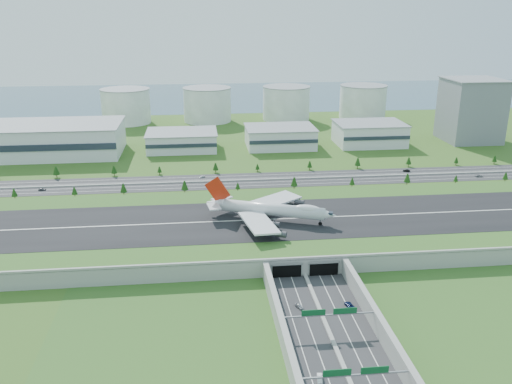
{
  "coord_description": "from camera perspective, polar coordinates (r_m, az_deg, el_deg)",
  "views": [
    {
      "loc": [
        -46.33,
        -266.83,
        115.74
      ],
      "look_at": [
        -13.14,
        35.0,
        11.95
      ],
      "focal_mm": 38.0,
      "sensor_mm": 36.0,
      "label": 1
    }
  ],
  "objects": [
    {
      "name": "fuel_tank_b",
      "position": [
        585.25,
        -5.14,
        9.13
      ],
      "size": [
        50.0,
        50.0,
        35.0
      ],
      "primitive_type": "cylinder",
      "color": "silver",
      "rests_on": "ground"
    },
    {
      "name": "car_7",
      "position": [
        389.64,
        -5.72,
        1.61
      ],
      "size": [
        4.9,
        3.34,
        1.32
      ],
      "primitive_type": "imported",
      "rotation": [
        0.0,
        0.0,
        -1.21
      ],
      "color": "silver",
      "rests_on": "ground"
    },
    {
      "name": "hangar_mid_c",
      "position": [
        492.83,
        11.83,
        6.02
      ],
      "size": [
        58.0,
        42.0,
        19.0
      ],
      "primitive_type": "cube",
      "color": "silver",
      "rests_on": "ground"
    },
    {
      "name": "sign_gantry_far",
      "position": [
        180.81,
        10.45,
        -18.49
      ],
      "size": [
        38.7,
        0.7,
        9.8
      ],
      "color": "gray",
      "rests_on": "ground"
    },
    {
      "name": "car_4",
      "position": [
        387.52,
        -21.6,
        0.27
      ],
      "size": [
        4.99,
        2.48,
        1.63
      ],
      "primitive_type": "imported",
      "rotation": [
        0.0,
        0.0,
        1.69
      ],
      "color": "#5E5D62",
      "rests_on": "ground"
    },
    {
      "name": "sign_gantry_near",
      "position": [
        208.55,
        7.71,
        -12.76
      ],
      "size": [
        38.7,
        0.7,
        9.8
      ],
      "color": "gray",
      "rests_on": "ground"
    },
    {
      "name": "hangar_west",
      "position": [
        479.69,
        -21.14,
        5.17
      ],
      "size": [
        120.0,
        60.0,
        25.0
      ],
      "primitive_type": "cube",
      "color": "silver",
      "rests_on": "ground"
    },
    {
      "name": "fuel_tank_c",
      "position": [
        593.01,
        3.2,
        9.31
      ],
      "size": [
        50.0,
        50.0,
        35.0
      ],
      "primitive_type": "cylinder",
      "color": "silver",
      "rests_on": "ground"
    },
    {
      "name": "fuel_tank_a",
      "position": [
        589.76,
        -13.52,
        8.77
      ],
      "size": [
        50.0,
        50.0,
        35.0
      ],
      "primitive_type": "cylinder",
      "color": "silver",
      "rests_on": "ground"
    },
    {
      "name": "airfield_deck",
      "position": [
        292.84,
        3.31,
        -3.57
      ],
      "size": [
        520.0,
        100.0,
        9.2
      ],
      "color": "gray",
      "rests_on": "ground"
    },
    {
      "name": "car_0",
      "position": [
        225.0,
        4.58,
        -11.89
      ],
      "size": [
        3.51,
        4.96,
        1.57
      ],
      "primitive_type": "imported",
      "rotation": [
        0.0,
        0.0,
        0.4
      ],
      "color": "#A7A7AC",
      "rests_on": "ground"
    },
    {
      "name": "hangar_mid_a",
      "position": [
        469.68,
        -7.81,
        5.37
      ],
      "size": [
        58.0,
        42.0,
        15.0
      ],
      "primitive_type": "cube",
      "color": "silver",
      "rests_on": "ground"
    },
    {
      "name": "car_1",
      "position": [
        188.21,
        6.72,
        -18.88
      ],
      "size": [
        2.45,
        4.96,
        1.56
      ],
      "primitive_type": "imported",
      "rotation": [
        0.0,
        0.0,
        -0.17
      ],
      "color": "white",
      "rests_on": "ground"
    },
    {
      "name": "car_6",
      "position": [
        421.31,
        22.42,
        1.59
      ],
      "size": [
        5.7,
        3.0,
        1.53
      ],
      "primitive_type": "imported",
      "rotation": [
        0.0,
        0.0,
        1.49
      ],
      "color": "#A5A5A9",
      "rests_on": "ground"
    },
    {
      "name": "bay_water",
      "position": [
        757.16,
        -2.74,
        10.06
      ],
      "size": [
        1200.0,
        260.0,
        0.06
      ],
      "primitive_type": "cube",
      "color": "#365668",
      "rests_on": "ground"
    },
    {
      "name": "ground",
      "position": [
        294.52,
        3.3,
        -4.3
      ],
      "size": [
        1200.0,
        1200.0,
        0.0
      ],
      "primitive_type": "plane",
      "color": "#295119",
      "rests_on": "ground"
    },
    {
      "name": "hangar_mid_b",
      "position": [
        474.64,
        2.54,
        5.79
      ],
      "size": [
        58.0,
        42.0,
        17.0
      ],
      "primitive_type": "cube",
      "color": "silver",
      "rests_on": "ground"
    },
    {
      "name": "tree_row",
      "position": [
        383.06,
        1.94,
        2.01
      ],
      "size": [
        498.16,
        48.72,
        8.44
      ],
      "color": "#3D2819",
      "rests_on": "ground"
    },
    {
      "name": "boeing_747",
      "position": [
        287.23,
        1.47,
        -1.82
      ],
      "size": [
        68.23,
        63.25,
        22.24
      ],
      "rotation": [
        0.0,
        0.0,
        -0.38
      ],
      "color": "silver",
      "rests_on": "airfield_deck"
    },
    {
      "name": "car_5",
      "position": [
        417.2,
        15.56,
        2.19
      ],
      "size": [
        5.43,
        3.2,
        1.69
      ],
      "primitive_type": "imported",
      "rotation": [
        0.0,
        0.0,
        -1.86
      ],
      "color": "black",
      "rests_on": "ground"
    },
    {
      "name": "office_tower",
      "position": [
        530.8,
        21.7,
        7.98
      ],
      "size": [
        46.0,
        46.0,
        55.0
      ],
      "primitive_type": "cube",
      "color": "slate",
      "rests_on": "ground"
    },
    {
      "name": "car_2",
      "position": [
        228.36,
        9.79,
        -11.63
      ],
      "size": [
        3.57,
        6.05,
        1.58
      ],
      "primitive_type": "imported",
      "rotation": [
        0.0,
        0.0,
        3.32
      ],
      "color": "#0D1942",
      "rests_on": "ground"
    },
    {
      "name": "north_expressway",
      "position": [
        382.69,
        0.97,
        1.27
      ],
      "size": [
        560.0,
        36.0,
        0.12
      ],
      "primitive_type": "cube",
      "color": "#28282B",
      "rests_on": "ground"
    },
    {
      "name": "underpass_road",
      "position": [
        206.85,
        7.96,
        -14.22
      ],
      "size": [
        38.8,
        120.4,
        8.0
      ],
      "color": "#28282B",
      "rests_on": "ground"
    },
    {
      "name": "fuel_tank_d",
      "position": [
        612.59,
        11.18,
        9.29
      ],
      "size": [
        50.0,
        50.0,
        35.0
      ],
      "primitive_type": "cylinder",
      "color": "silver",
      "rests_on": "ground"
    }
  ]
}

